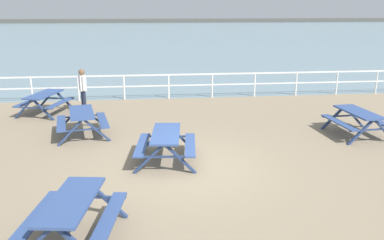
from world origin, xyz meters
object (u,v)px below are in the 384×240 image
at_px(picnic_table_far_left, 82,117).
at_px(picnic_table_seaward, 166,140).
at_px(picnic_table_far_right, 358,117).
at_px(picnic_table_near_right, 44,99).
at_px(picnic_table_near_left, 72,209).
at_px(visitor, 83,88).

bearing_deg(picnic_table_far_left, picnic_table_seaward, -145.49).
distance_m(picnic_table_far_right, picnic_table_seaward, 6.20).
xyz_separation_m(picnic_table_near_right, picnic_table_far_right, (10.30, -3.75, 0.00)).
height_order(picnic_table_near_left, picnic_table_far_right, same).
bearing_deg(picnic_table_near_left, picnic_table_far_left, 15.67).
bearing_deg(picnic_table_near_left, picnic_table_near_right, 24.74).
relative_size(picnic_table_near_left, visitor, 1.21).
bearing_deg(picnic_table_near_left, picnic_table_far_right, -48.83).
relative_size(picnic_table_near_left, picnic_table_far_right, 1.05).
xyz_separation_m(picnic_table_near_right, picnic_table_seaward, (4.28, -5.26, 0.00)).
distance_m(picnic_table_near_right, visitor, 1.47).
xyz_separation_m(picnic_table_near_left, picnic_table_far_right, (7.76, 4.97, 0.00)).
xyz_separation_m(picnic_table_far_right, visitor, (-8.88, 3.79, 0.36)).
xyz_separation_m(picnic_table_near_right, picnic_table_far_left, (1.80, -2.83, 0.00)).
bearing_deg(picnic_table_seaward, picnic_table_near_right, 45.06).
bearing_deg(picnic_table_near_left, picnic_table_seaward, -18.23).
xyz_separation_m(picnic_table_seaward, visitor, (-2.86, 5.30, 0.36)).
relative_size(picnic_table_near_left, picnic_table_far_left, 0.97).
bearing_deg(visitor, picnic_table_far_right, 136.60).
xyz_separation_m(picnic_table_far_left, visitor, (-0.38, 2.87, 0.36)).
xyz_separation_m(picnic_table_near_left, picnic_table_near_right, (-2.53, 8.72, 0.00)).
distance_m(picnic_table_seaward, visitor, 6.03).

